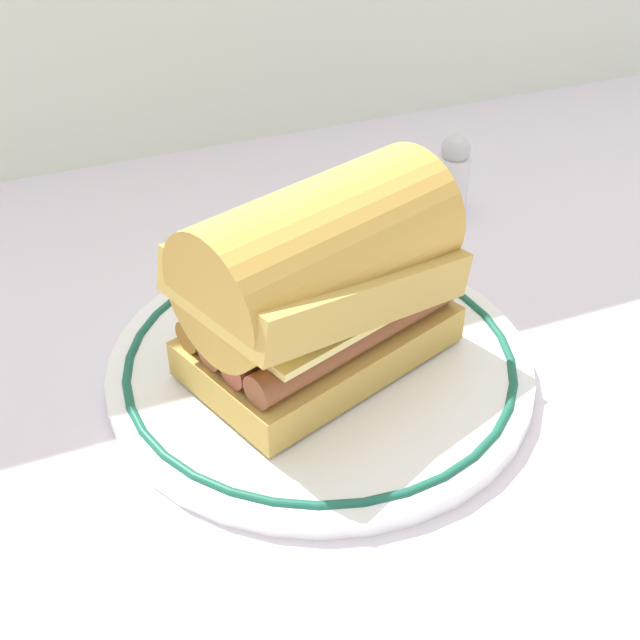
{
  "coord_description": "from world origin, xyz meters",
  "views": [
    {
      "loc": [
        -0.19,
        -0.41,
        0.37
      ],
      "look_at": [
        -0.03,
        0.01,
        0.04
      ],
      "focal_mm": 47.39,
      "sensor_mm": 36.0,
      "label": 1
    }
  ],
  "objects": [
    {
      "name": "sausage_sandwich",
      "position": [
        -0.03,
        0.01,
        0.08
      ],
      "size": [
        0.2,
        0.16,
        0.13
      ],
      "rotation": [
        0.0,
        0.0,
        0.34
      ],
      "color": "gold",
      "rests_on": "plate"
    },
    {
      "name": "salt_shaker",
      "position": [
        0.17,
        0.17,
        0.04
      ],
      "size": [
        0.03,
        0.03,
        0.07
      ],
      "color": "white",
      "rests_on": "ground_plane"
    },
    {
      "name": "ground_plane",
      "position": [
        0.0,
        0.0,
        0.0
      ],
      "size": [
        1.5,
        1.5,
        0.0
      ],
      "primitive_type": "plane",
      "color": "silver"
    },
    {
      "name": "plate",
      "position": [
        -0.03,
        0.01,
        0.01
      ],
      "size": [
        0.29,
        0.29,
        0.01
      ],
      "color": "white",
      "rests_on": "ground_plane"
    }
  ]
}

